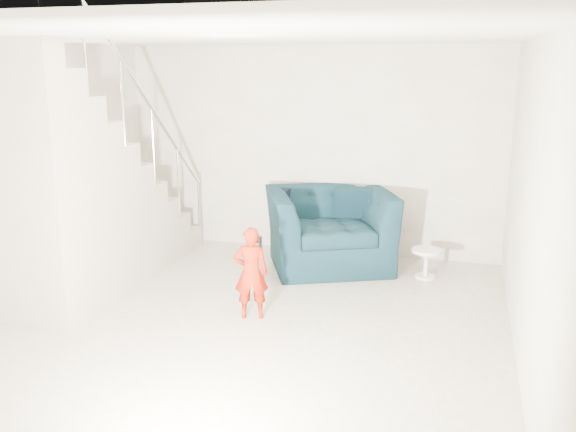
# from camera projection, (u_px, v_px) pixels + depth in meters

# --- Properties ---
(floor) EXTENTS (5.50, 5.50, 0.00)m
(floor) POSITION_uv_depth(u_px,v_px,m) (238.00, 331.00, 5.79)
(floor) COLOR gray
(floor) RESTS_ON ground
(ceiling) EXTENTS (5.50, 5.50, 0.00)m
(ceiling) POSITION_uv_depth(u_px,v_px,m) (231.00, 36.00, 5.13)
(ceiling) COLOR silver
(ceiling) RESTS_ON back_wall
(back_wall) EXTENTS (5.00, 0.00, 5.00)m
(back_wall) POSITION_uv_depth(u_px,v_px,m) (310.00, 151.00, 8.02)
(back_wall) COLOR #AEA18D
(back_wall) RESTS_ON floor
(front_wall) EXTENTS (5.00, 0.00, 5.00)m
(front_wall) POSITION_uv_depth(u_px,v_px,m) (27.00, 307.00, 2.90)
(front_wall) COLOR #AEA18D
(front_wall) RESTS_ON floor
(left_wall) EXTENTS (0.00, 5.50, 5.50)m
(left_wall) POSITION_uv_depth(u_px,v_px,m) (3.00, 178.00, 6.13)
(left_wall) COLOR #AEA18D
(left_wall) RESTS_ON floor
(right_wall) EXTENTS (0.00, 5.50, 5.50)m
(right_wall) POSITION_uv_depth(u_px,v_px,m) (532.00, 211.00, 4.78)
(right_wall) COLOR #AEA18D
(right_wall) RESTS_ON floor
(armchair) EXTENTS (1.87, 1.78, 0.95)m
(armchair) POSITION_uv_depth(u_px,v_px,m) (329.00, 229.00, 7.56)
(armchair) COLOR black
(armchair) RESTS_ON floor
(toddler) EXTENTS (0.40, 0.32, 0.94)m
(toddler) POSITION_uv_depth(u_px,v_px,m) (251.00, 273.00, 6.00)
(toddler) COLOR #981804
(toddler) RESTS_ON floor
(side_table) EXTENTS (0.35, 0.35, 0.35)m
(side_table) POSITION_uv_depth(u_px,v_px,m) (426.00, 259.00, 7.18)
(side_table) COLOR silver
(side_table) RESTS_ON floor
(staircase) EXTENTS (1.02, 3.03, 3.62)m
(staircase) POSITION_uv_depth(u_px,v_px,m) (82.00, 208.00, 6.61)
(staircase) COLOR #ADA089
(staircase) RESTS_ON floor
(cushion) EXTENTS (0.47, 0.23, 0.47)m
(cushion) POSITION_uv_depth(u_px,v_px,m) (354.00, 204.00, 7.77)
(cushion) COLOR black
(cushion) RESTS_ON armchair
(throw) EXTENTS (0.06, 0.55, 0.62)m
(throw) POSITION_uv_depth(u_px,v_px,m) (285.00, 215.00, 7.75)
(throw) COLOR black
(throw) RESTS_ON armchair
(phone) EXTENTS (0.02, 0.05, 0.10)m
(phone) POSITION_uv_depth(u_px,v_px,m) (260.00, 242.00, 5.83)
(phone) COLOR black
(phone) RESTS_ON toddler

